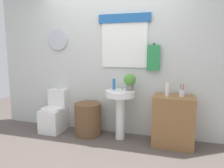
{
  "coord_description": "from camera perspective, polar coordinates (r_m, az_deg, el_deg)",
  "views": [
    {
      "loc": [
        1.06,
        -2.4,
        1.44
      ],
      "look_at": [
        0.08,
        0.8,
        0.91
      ],
      "focal_mm": 34.32,
      "sensor_mm": 36.0,
      "label": 1
    }
  ],
  "objects": [
    {
      "name": "ground_plane",
      "position": [
        2.99,
        -6.31,
        -19.86
      ],
      "size": [
        8.0,
        8.0,
        0.0
      ],
      "primitive_type": "plane",
      "color": "#564C47"
    },
    {
      "name": "back_wall",
      "position": [
        3.71,
        0.43,
        6.88
      ],
      "size": [
        4.4,
        0.18,
        2.6
      ],
      "color": "silver",
      "rests_on": "ground_plane"
    },
    {
      "name": "toilet",
      "position": [
        4.06,
        -14.94,
        -7.87
      ],
      "size": [
        0.38,
        0.51,
        0.75
      ],
      "color": "white",
      "rests_on": "ground_plane"
    },
    {
      "name": "laundry_hamper",
      "position": [
        3.74,
        -6.44,
        -9.26
      ],
      "size": [
        0.45,
        0.45,
        0.55
      ],
      "primitive_type": "cylinder",
      "color": "brown",
      "rests_on": "ground_plane"
    },
    {
      "name": "pedestal_sink",
      "position": [
        3.47,
        2.2,
        -5.19
      ],
      "size": [
        0.48,
        0.48,
        0.81
      ],
      "color": "white",
      "rests_on": "ground_plane"
    },
    {
      "name": "faucet",
      "position": [
        3.53,
        2.72,
        -0.57
      ],
      "size": [
        0.03,
        0.03,
        0.1
      ],
      "primitive_type": "cylinder",
      "color": "silver",
      "rests_on": "pedestal_sink"
    },
    {
      "name": "wooden_cabinet",
      "position": [
        3.42,
        15.98,
        -9.43
      ],
      "size": [
        0.6,
        0.44,
        0.76
      ],
      "primitive_type": "cube",
      "color": "olive",
      "rests_on": "ground_plane"
    },
    {
      "name": "soap_bottle",
      "position": [
        3.49,
        0.53,
        -0.03
      ],
      "size": [
        0.05,
        0.05,
        0.18
      ],
      "primitive_type": "cylinder",
      "color": "#2D6BB7",
      "rests_on": "pedestal_sink"
    },
    {
      "name": "potted_plant",
      "position": [
        3.42,
        4.76,
        0.76
      ],
      "size": [
        0.19,
        0.19,
        0.26
      ],
      "color": "slate",
      "rests_on": "pedestal_sink"
    },
    {
      "name": "lotion_bottle",
      "position": [
        3.27,
        14.47,
        -1.49
      ],
      "size": [
        0.05,
        0.05,
        0.2
      ],
      "primitive_type": "cylinder",
      "color": "white",
      "rests_on": "wooden_cabinet"
    },
    {
      "name": "toothbrush_cup",
      "position": [
        3.33,
        18.12,
        -2.27
      ],
      "size": [
        0.08,
        0.08,
        0.19
      ],
      "color": "silver",
      "rests_on": "wooden_cabinet"
    }
  ]
}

